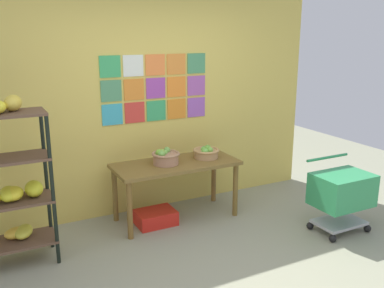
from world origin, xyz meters
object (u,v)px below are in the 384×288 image
(fruit_basket_back_left, at_px, (165,157))
(produce_crate_under_table, at_px, (156,217))
(display_table, at_px, (176,170))
(fruit_basket_right, at_px, (206,152))
(shopping_cart, at_px, (342,192))

(fruit_basket_back_left, xyz_separation_m, produce_crate_under_table, (-0.16, -0.05, -0.68))
(fruit_basket_back_left, bearing_deg, produce_crate_under_table, -161.30)
(fruit_basket_back_left, bearing_deg, display_table, -2.78)
(display_table, distance_m, produce_crate_under_table, 0.58)
(fruit_basket_back_left, height_order, fruit_basket_right, fruit_basket_back_left)
(produce_crate_under_table, bearing_deg, display_table, 9.41)
(shopping_cart, bearing_deg, fruit_basket_right, 121.19)
(fruit_basket_back_left, distance_m, produce_crate_under_table, 0.70)
(display_table, height_order, produce_crate_under_table, display_table)
(produce_crate_under_table, bearing_deg, fruit_basket_back_left, 18.70)
(fruit_basket_back_left, relative_size, shopping_cart, 0.40)
(display_table, relative_size, shopping_cart, 1.81)
(fruit_basket_right, xyz_separation_m, produce_crate_under_table, (-0.68, -0.05, -0.67))
(display_table, height_order, fruit_basket_right, fruit_basket_right)
(fruit_basket_right, bearing_deg, produce_crate_under_table, -175.59)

